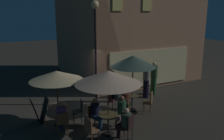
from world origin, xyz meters
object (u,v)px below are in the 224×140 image
Objects in this scene: cafe_chair_8 at (123,112)px; patron_seated_2 at (61,115)px; cafe_chair_1 at (150,101)px; patio_umbrella_1 at (56,76)px; patron_seated_5 at (121,110)px; patron_standing_8 at (154,78)px; patio_umbrella_2 at (108,77)px; cafe_chair_0 at (124,106)px; patron_standing_7 at (111,85)px; cafe_chair_3 at (62,121)px; patron_seated_3 at (96,112)px; cafe_chair_6 at (90,129)px; cafe_chair_4 at (79,109)px; patron_seated_4 at (125,122)px; cafe_table_0 at (132,101)px; cafe_table_2 at (108,120)px; menu_sandwich_board at (40,110)px; patron_seated_0 at (126,101)px; patron_standing_6 at (146,81)px; cafe_chair_2 at (116,96)px; street_lamp_near_corner at (95,31)px; cafe_chair_7 at (128,125)px; patron_seated_1 at (119,93)px; cafe_table_1 at (58,111)px; cafe_chair_5 at (94,114)px; patio_umbrella_0 at (133,61)px.

patron_seated_2 is at bearing -36.04° from cafe_chair_8.
patio_umbrella_1 is at bearing 35.39° from cafe_chair_1.
patron_seated_5 is 4.30m from patron_standing_8.
patio_umbrella_1 is 2.12m from patio_umbrella_2.
cafe_chair_0 is 0.51× the size of patron_standing_7.
cafe_chair_3 is 0.74× the size of patron_seated_3.
cafe_chair_4 is at bearing 65.42° from cafe_chair_6.
cafe_chair_0 is at bearing -59.39° from patron_seated_4.
cafe_table_0 is 0.93× the size of cafe_table_2.
menu_sandwich_board reaches higher than cafe_chair_3.
cafe_table_2 reaches higher than cafe_table_0.
patron_standing_6 is (2.15, 1.55, 0.19)m from patron_seated_0.
patron_seated_3 reaches higher than cafe_chair_1.
cafe_chair_2 reaches higher than cafe_chair_0.
patio_umbrella_1 is (-1.39, 1.60, 1.44)m from cafe_table_2.
street_lamp_near_corner reaches higher than cafe_chair_1.
cafe_table_2 is at bearing -0.00° from cafe_chair_6.
cafe_chair_2 is at bearing 50.84° from patron_seated_0.
menu_sandwich_board is at bearing 136.02° from patio_umbrella_1.
cafe_table_0 is 2.60m from patron_seated_4.
cafe_chair_7 is 2.91m from patron_seated_1.
cafe_chair_7 is at bearing -95.93° from street_lamp_near_corner.
cafe_table_1 is 2.12m from cafe_table_2.
cafe_chair_5 is (1.16, -0.81, -0.05)m from cafe_table_1.
cafe_table_1 is 2.92m from patron_seated_1.
patron_seated_3 is 1.00× the size of patron_seated_4.
cafe_chair_4 is at bearing -60.79° from cafe_chair_8.
cafe_table_2 is 2.52m from cafe_chair_2.
menu_sandwich_board is 0.78× the size of patron_seated_0.
cafe_table_2 is 4.36m from patron_standing_6.
cafe_chair_2 is at bearing -50.98° from street_lamp_near_corner.
patio_umbrella_2 reaches higher than patron_seated_0.
cafe_chair_0 is 0.74× the size of patron_seated_4.
cafe_table_1 is 0.45× the size of patron_standing_7.
patron_standing_8 is at bearing -167.03° from patron_seated_5.
patron_standing_6 is (5.48, 0.41, 0.39)m from menu_sandwich_board.
patron_seated_1 is (-0.42, 0.52, -1.55)m from patio_umbrella_0.
menu_sandwich_board is 0.82× the size of patron_seated_4.
cafe_chair_3 is 0.99× the size of cafe_chair_6.
menu_sandwich_board reaches higher than cafe_table_1.
patron_seated_3 is at bearing -41.68° from menu_sandwich_board.
cafe_chair_0 is at bearing -81.56° from patron_seated_2.
cafe_chair_2 is (-0.51, 0.63, -1.71)m from patio_umbrella_0.
cafe_chair_5 is at bearing -162.77° from patio_umbrella_0.
patron_seated_1 is at bearing 26.68° from cafe_chair_6.
street_lamp_near_corner reaches higher than patio_umbrella_1.
patron_seated_4 is at bearing 40.26° from cafe_chair_8.
patron_seated_4 is (-0.99, -1.64, -0.02)m from patron_seated_0.
patio_umbrella_1 reaches higher than cafe_chair_6.
cafe_table_2 is 0.62× the size of patron_seated_5.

